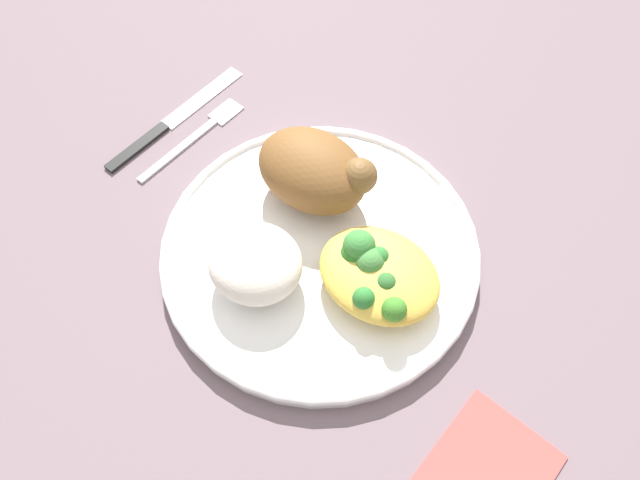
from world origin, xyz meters
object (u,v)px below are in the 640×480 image
object	(u,v)px
roasted_chicken	(315,171)
napkin	(486,474)
mac_cheese_with_broccoli	(376,273)
fork	(196,135)
rice_pile	(255,263)
plate	(320,251)
knife	(165,125)

from	to	relation	value
roasted_chicken	napkin	distance (m)	0.30
mac_cheese_with_broccoli	fork	size ratio (longest dim) A/B	0.78
rice_pile	fork	distance (m)	0.20
rice_pile	fork	bearing A→B (deg)	149.65
fork	napkin	size ratio (longest dim) A/B	1.34
fork	plate	bearing A→B (deg)	-11.59
rice_pile	napkin	xyz separation A→B (m)	(0.25, -0.02, -0.04)
rice_pile	knife	world-z (taller)	rice_pile
mac_cheese_with_broccoli	knife	size ratio (longest dim) A/B	0.58
mac_cheese_with_broccoli	fork	xyz separation A→B (m)	(-0.26, 0.04, -0.03)
plate	napkin	bearing A→B (deg)	-20.27
plate	mac_cheese_with_broccoli	distance (m)	0.07
roasted_chicken	napkin	bearing A→B (deg)	-26.23
fork	knife	bearing A→B (deg)	-163.58
rice_pile	napkin	distance (m)	0.25
rice_pile	mac_cheese_with_broccoli	distance (m)	0.11
plate	rice_pile	size ratio (longest dim) A/B	3.52
fork	napkin	bearing A→B (deg)	-16.31
roasted_chicken	rice_pile	world-z (taller)	roasted_chicken
knife	plate	bearing A→B (deg)	-7.23
fork	knife	xyz separation A→B (m)	(-0.04, -0.01, 0.00)
knife	napkin	distance (m)	0.47
napkin	rice_pile	bearing A→B (deg)	174.58
mac_cheese_with_broccoli	knife	world-z (taller)	mac_cheese_with_broccoli
knife	napkin	xyz separation A→B (m)	(0.45, -0.11, -0.00)
knife	fork	bearing A→B (deg)	16.42
fork	knife	size ratio (longest dim) A/B	0.75
fork	napkin	distance (m)	0.43
plate	napkin	size ratio (longest dim) A/B	2.79
fork	napkin	xyz separation A→B (m)	(0.42, -0.12, -0.00)
plate	napkin	xyz separation A→B (m)	(0.22, -0.08, -0.01)
mac_cheese_with_broccoli	knife	bearing A→B (deg)	173.92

